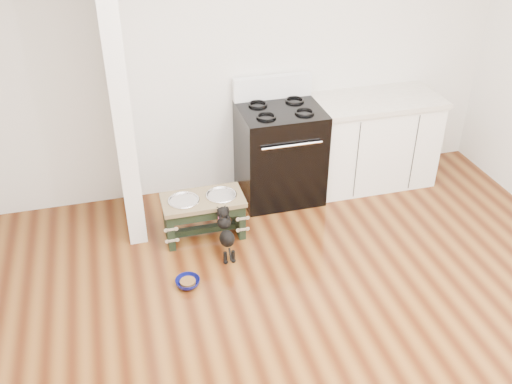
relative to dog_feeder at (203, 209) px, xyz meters
name	(u,v)px	position (x,y,z in m)	size (l,w,h in m)	color
ground	(337,362)	(0.59, -1.67, -0.28)	(5.00, 5.00, 0.00)	#441D0C
room_shell	(360,152)	(0.59, -1.67, 1.34)	(5.00, 5.00, 5.00)	silver
partition_wall	(117,82)	(-0.58, 0.43, 1.07)	(0.15, 0.80, 2.70)	silver
oven_range	(280,152)	(0.84, 0.49, 0.20)	(0.76, 0.69, 1.14)	black
cabinet_run	(372,141)	(1.82, 0.51, 0.18)	(1.24, 0.64, 0.91)	white
dog_feeder	(203,209)	(0.00, 0.00, 0.00)	(0.71, 0.38, 0.40)	black
puppy	(226,232)	(0.13, -0.33, -0.04)	(0.12, 0.36, 0.43)	black
floor_bowl	(188,282)	(-0.26, -0.63, -0.25)	(0.25, 0.25, 0.06)	#0C0F59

